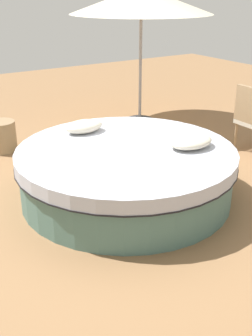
# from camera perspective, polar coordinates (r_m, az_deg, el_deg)

# --- Properties ---
(ground_plane) EXTENTS (16.00, 16.00, 0.00)m
(ground_plane) POSITION_cam_1_polar(r_m,az_deg,el_deg) (4.89, 0.00, -3.80)
(ground_plane) COLOR olive
(round_bed) EXTENTS (2.47, 2.47, 0.59)m
(round_bed) POSITION_cam_1_polar(r_m,az_deg,el_deg) (4.76, 0.00, -0.57)
(round_bed) COLOR #4C726B
(round_bed) RESTS_ON ground_plane
(throw_pillow_0) EXTENTS (0.53, 0.38, 0.15)m
(throw_pillow_0) POSITION_cam_1_polar(r_m,az_deg,el_deg) (4.72, 8.79, 3.64)
(throw_pillow_0) COLOR beige
(throw_pillow_0) RESTS_ON round_bed
(throw_pillow_1) EXTENTS (0.48, 0.31, 0.15)m
(throw_pillow_1) POSITION_cam_1_polar(r_m,az_deg,el_deg) (5.18, -5.76, 5.67)
(throw_pillow_1) COLOR beige
(throw_pillow_1) RESTS_ON round_bed
(patio_umbrella) EXTENTS (2.32, 2.32, 2.24)m
(patio_umbrella) POSITION_cam_1_polar(r_m,az_deg,el_deg) (7.17, 2.09, 21.76)
(patio_umbrella) COLOR #262628
(patio_umbrella) RESTS_ON ground_plane
(side_table) EXTENTS (0.42, 0.42, 0.45)m
(side_table) POSITION_cam_1_polar(r_m,az_deg,el_deg) (6.40, -16.58, 4.16)
(side_table) COLOR #997A56
(side_table) RESTS_ON ground_plane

